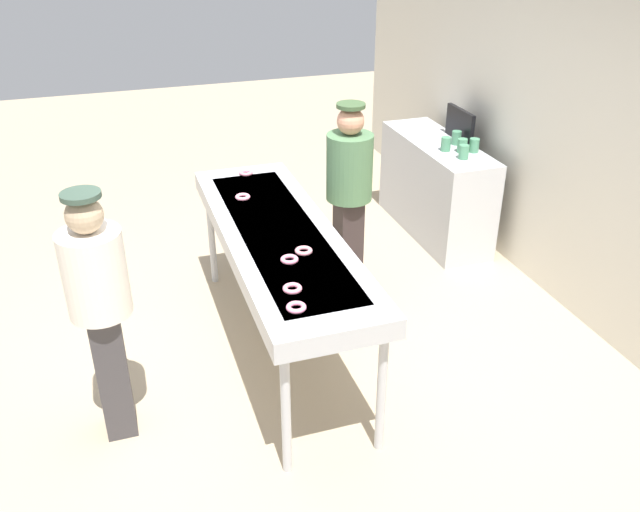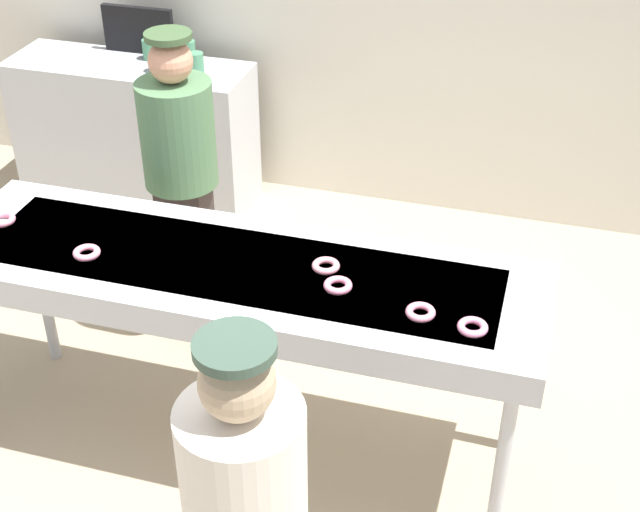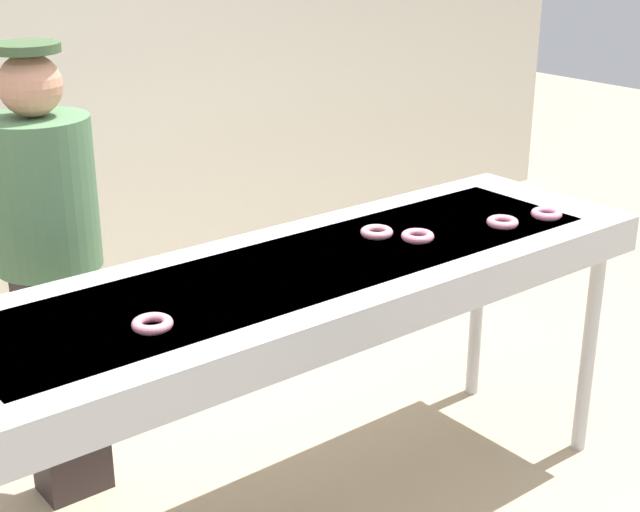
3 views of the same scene
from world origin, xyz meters
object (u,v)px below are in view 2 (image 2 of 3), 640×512
(strawberry_donut_2, at_px, (326,266))
(paper_cup_2, at_px, (188,51))
(fryer_conveyor, at_px, (237,279))
(strawberry_donut_3, at_px, (87,253))
(paper_cup_3, at_px, (149,49))
(prep_counter, at_px, (135,132))
(paper_cup_0, at_px, (197,63))
(strawberry_donut_4, at_px, (338,285))
(worker_baker, at_px, (181,173))
(strawberry_donut_1, at_px, (2,220))
(strawberry_donut_0, at_px, (473,327))
(menu_display, at_px, (138,30))
(strawberry_donut_5, at_px, (420,312))
(paper_cup_4, at_px, (157,62))
(paper_cup_1, at_px, (177,56))

(strawberry_donut_2, relative_size, paper_cup_2, 0.90)
(fryer_conveyor, xyz_separation_m, strawberry_donut_3, (-0.60, -0.11, 0.09))
(paper_cup_3, bearing_deg, fryer_conveyor, -56.95)
(prep_counter, relative_size, paper_cup_3, 12.22)
(paper_cup_0, bearing_deg, strawberry_donut_4, -54.57)
(fryer_conveyor, bearing_deg, worker_baker, 127.66)
(paper_cup_2, xyz_separation_m, paper_cup_3, (-0.24, -0.05, 0.00))
(strawberry_donut_1, relative_size, strawberry_donut_3, 1.00)
(strawberry_donut_0, bearing_deg, paper_cup_2, 132.32)
(strawberry_donut_0, height_order, paper_cup_2, paper_cup_2)
(strawberry_donut_4, bearing_deg, prep_counter, 133.34)
(strawberry_donut_1, height_order, paper_cup_3, paper_cup_3)
(strawberry_donut_2, height_order, prep_counter, strawberry_donut_2)
(strawberry_donut_4, bearing_deg, paper_cup_0, 125.43)
(paper_cup_3, bearing_deg, strawberry_donut_3, -71.18)
(menu_display, bearing_deg, strawberry_donut_5, -45.72)
(paper_cup_0, bearing_deg, menu_display, 155.83)
(strawberry_donut_5, relative_size, paper_cup_3, 0.90)
(worker_baker, bearing_deg, menu_display, -60.69)
(strawberry_donut_4, distance_m, paper_cup_4, 2.55)
(worker_baker, distance_m, paper_cup_2, 1.51)
(strawberry_donut_2, height_order, paper_cup_0, paper_cup_0)
(strawberry_donut_3, height_order, strawberry_donut_4, same)
(strawberry_donut_1, height_order, worker_baker, worker_baker)
(fryer_conveyor, distance_m, paper_cup_4, 2.25)
(strawberry_donut_1, xyz_separation_m, worker_baker, (0.53, 0.69, -0.05))
(prep_counter, relative_size, menu_display, 3.27)
(fryer_conveyor, bearing_deg, strawberry_donut_1, 178.93)
(strawberry_donut_0, bearing_deg, fryer_conveyor, 170.33)
(strawberry_donut_2, height_order, paper_cup_1, paper_cup_1)
(worker_baker, bearing_deg, strawberry_donut_3, 83.53)
(strawberry_donut_1, bearing_deg, paper_cup_2, 90.77)
(strawberry_donut_4, relative_size, paper_cup_4, 0.90)
(strawberry_donut_0, bearing_deg, paper_cup_0, 132.81)
(prep_counter, xyz_separation_m, paper_cup_0, (0.47, -0.01, 0.52))
(fryer_conveyor, distance_m, worker_baker, 0.90)
(strawberry_donut_0, xyz_separation_m, worker_baker, (-1.52, 0.88, -0.05))
(strawberry_donut_2, bearing_deg, paper_cup_2, 125.49)
(strawberry_donut_1, relative_size, strawberry_donut_2, 1.00)
(fryer_conveyor, relative_size, strawberry_donut_2, 22.31)
(strawberry_donut_1, height_order, strawberry_donut_3, same)
(prep_counter, bearing_deg, paper_cup_1, 10.71)
(strawberry_donut_5, height_order, paper_cup_4, paper_cup_4)
(fryer_conveyor, height_order, paper_cup_3, paper_cup_3)
(menu_display, bearing_deg, worker_baker, -57.97)
(paper_cup_4, bearing_deg, prep_counter, 165.63)
(strawberry_donut_4, xyz_separation_m, paper_cup_1, (-1.57, 2.06, -0.01))
(strawberry_donut_0, relative_size, paper_cup_2, 0.90)
(prep_counter, bearing_deg, strawberry_donut_1, -79.04)
(strawberry_donut_5, xyz_separation_m, paper_cup_0, (-1.75, 2.07, -0.01))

